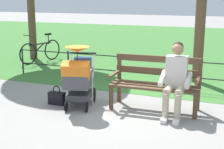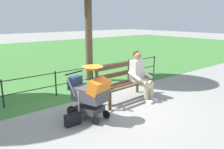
# 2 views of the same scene
# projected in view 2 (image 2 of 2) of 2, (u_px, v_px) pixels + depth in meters

# --- Properties ---
(ground_plane) EXTENTS (60.00, 60.00, 0.00)m
(ground_plane) POSITION_uv_depth(u_px,v_px,m) (110.00, 105.00, 5.73)
(ground_plane) COLOR gray
(grass_lawn) EXTENTS (40.00, 16.00, 0.01)m
(grass_lawn) POSITION_uv_depth(u_px,v_px,m) (5.00, 59.00, 12.29)
(grass_lawn) COLOR #3D7533
(grass_lawn) RESTS_ON ground
(park_bench) EXTENTS (1.62, 0.67, 0.96)m
(park_bench) POSITION_uv_depth(u_px,v_px,m) (123.00, 80.00, 6.02)
(park_bench) COLOR brown
(park_bench) RESTS_ON ground
(person_on_bench) EXTENTS (0.55, 0.74, 1.28)m
(person_on_bench) POSITION_uv_depth(u_px,v_px,m) (140.00, 74.00, 6.06)
(person_on_bench) COLOR tan
(person_on_bench) RESTS_ON ground
(stroller) EXTENTS (0.71, 0.98, 1.15)m
(stroller) POSITION_uv_depth(u_px,v_px,m) (90.00, 92.00, 4.83)
(stroller) COLOR black
(stroller) RESTS_ON ground
(handbag) EXTENTS (0.32, 0.14, 0.37)m
(handbag) POSITION_uv_depth(u_px,v_px,m) (73.00, 119.00, 4.63)
(handbag) COLOR black
(handbag) RESTS_ON ground
(park_fence) EXTENTS (6.95, 0.04, 0.70)m
(park_fence) POSITION_uv_depth(u_px,v_px,m) (77.00, 77.00, 6.77)
(park_fence) COLOR black
(park_fence) RESTS_ON ground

